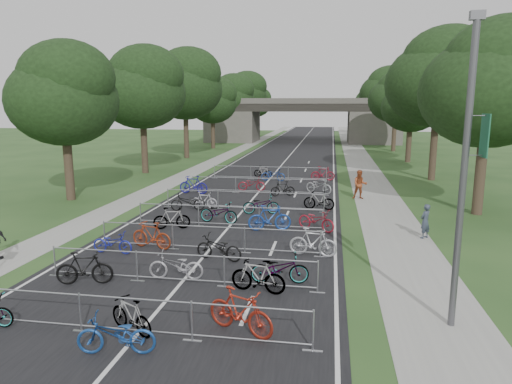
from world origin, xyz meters
TOP-DOWN VIEW (x-y plane):
  - ground at (0.00, 0.00)m, footprint 200.00×200.00m
  - road at (0.00, 50.00)m, footprint 11.00×140.00m
  - sidewalk_right at (8.00, 50.00)m, footprint 3.00×140.00m
  - sidewalk_left at (-7.50, 50.00)m, footprint 2.00×140.00m
  - lane_markings at (0.00, 50.00)m, footprint 0.12×140.00m
  - overpass_bridge at (0.00, 65.00)m, footprint 31.00×8.00m
  - lamppost at (8.33, 2.00)m, footprint 0.61×0.65m
  - tree_left_0 at (-11.39, 15.93)m, footprint 6.72×6.72m
  - tree_right_0 at (13.11, 15.93)m, footprint 7.17×7.17m
  - tree_left_1 at (-11.39, 27.93)m, footprint 7.56×7.56m
  - tree_right_1 at (13.11, 27.93)m, footprint 8.18×8.18m
  - tree_left_2 at (-11.39, 39.93)m, footprint 8.40×8.40m
  - tree_right_2 at (13.11, 39.93)m, footprint 6.16×6.16m
  - tree_left_3 at (-11.39, 51.93)m, footprint 6.72×6.72m
  - tree_right_3 at (13.11, 51.93)m, footprint 7.17×7.17m
  - tree_left_4 at (-11.39, 63.93)m, footprint 7.56×7.56m
  - tree_right_4 at (13.11, 63.93)m, footprint 8.18×8.18m
  - tree_left_5 at (-11.39, 75.93)m, footprint 8.40×8.40m
  - tree_right_5 at (13.11, 75.93)m, footprint 6.16×6.16m
  - tree_left_6 at (-11.39, 87.93)m, footprint 6.72×6.72m
  - tree_right_6 at (13.11, 87.93)m, footprint 7.17×7.17m
  - barrier_row_0 at (0.00, 0.00)m, footprint 9.70×0.08m
  - barrier_row_1 at (0.00, 3.60)m, footprint 9.70×0.08m
  - barrier_row_2 at (0.00, 7.20)m, footprint 9.70×0.08m
  - barrier_row_3 at (0.00, 11.00)m, footprint 9.70×0.08m
  - barrier_row_4 at (0.00, 15.00)m, footprint 9.70×0.08m
  - barrier_row_5 at (0.00, 20.00)m, footprint 9.70×0.08m
  - barrier_row_6 at (0.00, 26.00)m, footprint 9.70×0.08m
  - bike_1 at (-0.18, 0.15)m, footprint 1.65×1.17m
  - bike_2 at (-0.09, -0.91)m, footprint 2.00×0.97m
  - bike_3 at (2.67, 0.60)m, footprint 2.11×1.40m
  - bike_4 at (-3.16, 3.06)m, footprint 1.97×0.98m
  - bike_5 at (-0.27, 3.97)m, footprint 1.95×0.81m
  - bike_6 at (2.71, 3.33)m, footprint 1.91×0.86m
  - bike_7 at (3.31, 4.22)m, footprint 2.04×0.93m
  - bike_8 at (-3.77, 6.28)m, footprint 1.74×0.68m
  - bike_9 at (-2.45, 7.16)m, footprint 2.00×1.00m
  - bike_10 at (0.70, 6.16)m, footprint 2.02×1.07m
  - bike_11 at (4.30, 7.26)m, footprint 1.98×0.80m
  - bike_12 at (-2.66, 10.23)m, footprint 1.85×1.00m
  - bike_13 at (-0.69, 11.75)m, footprint 2.17×1.11m
  - bike_14 at (2.08, 10.72)m, footprint 2.16×1.07m
  - bike_15 at (4.30, 11.10)m, footprint 2.07×1.60m
  - bike_16 at (-3.11, 14.18)m, footprint 2.06×1.16m
  - bike_17 at (-2.36, 14.88)m, footprint 1.64×0.51m
  - bike_18 at (1.15, 14.04)m, footprint 2.13×1.11m
  - bike_19 at (4.30, 15.65)m, footprint 1.87×0.82m
  - bike_20 at (-4.30, 19.15)m, footprint 2.15×0.90m
  - bike_21 at (-0.56, 20.84)m, footprint 1.98×0.87m
  - bike_22 at (1.80, 19.31)m, footprint 1.71×0.98m
  - bike_23 at (4.14, 20.70)m, footprint 2.09×1.68m
  - bike_25 at (-0.66, 26.86)m, footprint 1.71×0.90m
  - bike_26 at (0.38, 25.39)m, footprint 1.99×0.84m
  - bike_27 at (4.30, 26.22)m, footprint 1.95×0.75m
  - pedestrian_a at (9.20, 10.62)m, footprint 0.67×0.67m
  - pedestrian_b at (6.80, 19.21)m, footprint 0.94×0.75m

SIDE VIEW (x-z plane):
  - ground at x=0.00m, z-range 0.00..0.00m
  - lane_markings at x=0.00m, z-range 0.00..0.00m
  - road at x=0.00m, z-range 0.00..0.01m
  - sidewalk_right at x=8.00m, z-range 0.00..0.01m
  - sidewalk_left at x=-7.50m, z-range 0.00..0.01m
  - bike_8 at x=-3.77m, z-range 0.00..0.90m
  - bike_1 at x=-0.18m, z-range 0.00..0.98m
  - bike_17 at x=-2.36m, z-range 0.00..0.98m
  - bike_22 at x=1.80m, z-range 0.00..0.99m
  - bike_25 at x=-0.66m, z-range 0.00..0.99m
  - bike_5 at x=-0.27m, z-range 0.00..1.00m
  - bike_10 at x=0.70m, z-range 0.00..1.01m
  - bike_2 at x=-0.09m, z-range 0.00..1.01m
  - bike_21 at x=-0.56m, z-range 0.00..1.01m
  - bike_26 at x=0.38m, z-range 0.00..1.02m
  - bike_16 at x=-3.11m, z-range 0.00..1.03m
  - bike_7 at x=3.31m, z-range 0.00..1.04m
  - bike_15 at x=4.30m, z-range 0.00..1.05m
  - bike_18 at x=1.15m, z-range 0.00..1.07m
  - bike_23 at x=4.14m, z-range 0.00..1.07m
  - bike_12 at x=-2.66m, z-range 0.00..1.07m
  - bike_13 at x=-0.69m, z-range 0.00..1.09m
  - bike_19 at x=4.30m, z-range 0.00..1.09m
  - barrier_row_0 at x=0.00m, z-range 0.00..1.10m
  - barrier_row_1 at x=0.00m, z-range 0.00..1.10m
  - barrier_row_2 at x=0.00m, z-range 0.00..1.10m
  - barrier_row_3 at x=0.00m, z-range 0.00..1.10m
  - barrier_row_4 at x=0.00m, z-range 0.00..1.10m
  - barrier_row_5 at x=0.00m, z-range 0.00..1.10m
  - barrier_row_6 at x=0.00m, z-range 0.00..1.10m
  - bike_6 at x=2.71m, z-range 0.00..1.11m
  - bike_4 at x=-3.16m, z-range 0.00..1.14m
  - bike_27 at x=4.30m, z-range 0.00..1.14m
  - bike_11 at x=4.30m, z-range 0.00..1.16m
  - bike_9 at x=-2.45m, z-range 0.00..1.16m
  - bike_3 at x=2.67m, z-range 0.00..1.24m
  - bike_20 at x=-4.30m, z-range 0.00..1.25m
  - bike_14 at x=2.08m, z-range 0.00..1.25m
  - pedestrian_a at x=9.20m, z-range 0.00..1.58m
  - pedestrian_b at x=6.80m, z-range 0.00..1.87m
  - overpass_bridge at x=0.00m, z-range 0.01..7.06m
  - lamppost at x=8.33m, z-range 0.18..8.39m
  - tree_right_2 at x=13.11m, z-range 1.25..10.64m
  - tree_right_5 at x=13.11m, z-range 1.25..10.64m
  - tree_left_0 at x=-11.39m, z-range 1.36..11.61m
  - tree_left_3 at x=-11.39m, z-range 1.36..11.61m
  - tree_left_6 at x=-11.39m, z-range 1.36..11.61m
  - tree_right_0 at x=13.11m, z-range 1.46..12.39m
  - tree_right_3 at x=13.11m, z-range 1.46..12.39m
  - tree_right_6 at x=13.11m, z-range 1.46..12.39m
  - tree_left_1 at x=-11.39m, z-range 1.54..13.07m
  - tree_left_4 at x=-11.39m, z-range 1.54..13.07m
  - tree_right_1 at x=13.11m, z-range 1.67..14.13m
  - tree_right_4 at x=13.11m, z-range 1.67..14.13m
  - tree_left_2 at x=-11.39m, z-range 1.71..14.52m
  - tree_left_5 at x=-11.39m, z-range 1.71..14.52m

